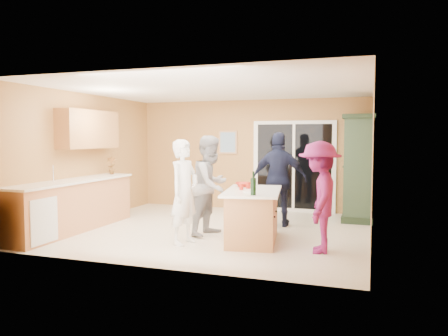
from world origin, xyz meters
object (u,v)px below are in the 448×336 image
(green_hutch, at_px, (358,169))
(woman_magenta, at_px, (319,197))
(woman_navy, at_px, (279,179))
(kitchen_island, at_px, (253,217))
(woman_grey, at_px, (211,185))
(woman_white, at_px, (184,192))

(green_hutch, height_order, woman_magenta, green_hutch)
(green_hutch, distance_m, woman_navy, 1.86)
(kitchen_island, xyz_separation_m, woman_magenta, (1.12, -0.35, 0.43))
(woman_grey, xyz_separation_m, woman_navy, (0.99, 1.10, 0.03))
(woman_white, xyz_separation_m, woman_magenta, (2.12, 0.17, -0.01))
(woman_white, xyz_separation_m, woman_navy, (1.16, 1.87, 0.07))
(woman_grey, height_order, woman_magenta, woman_grey)
(woman_white, distance_m, woman_grey, 0.79)
(green_hutch, relative_size, woman_white, 1.29)
(green_hutch, relative_size, woman_magenta, 1.31)
(woman_white, relative_size, woman_magenta, 1.01)
(woman_white, bearing_deg, woman_grey, 0.46)
(green_hutch, height_order, woman_white, green_hutch)
(kitchen_island, xyz_separation_m, woman_navy, (0.16, 1.35, 0.51))
(kitchen_island, height_order, green_hutch, green_hutch)
(woman_grey, bearing_deg, woman_navy, -28.91)
(woman_grey, relative_size, woman_navy, 0.96)
(woman_navy, bearing_deg, green_hutch, -145.03)
(kitchen_island, xyz_separation_m, woman_white, (-1.00, -0.52, 0.44))
(woman_navy, bearing_deg, kitchen_island, 78.37)
(kitchen_island, bearing_deg, woman_magenta, -26.41)
(woman_grey, height_order, woman_navy, woman_navy)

